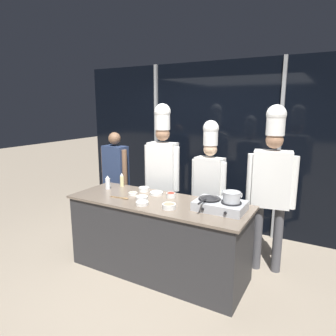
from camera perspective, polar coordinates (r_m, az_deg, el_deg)
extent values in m
plane|color=gray|center=(3.95, -1.89, -18.91)|extent=(24.00, 24.00, 0.00)
cube|color=black|center=(5.00, 8.42, 4.07)|extent=(4.97, 0.04, 2.70)
cube|color=gray|center=(5.42, -2.24, 4.79)|extent=(0.05, 0.05, 2.70)
cube|color=gray|center=(4.68, 20.36, 2.93)|extent=(0.05, 0.05, 2.70)
cube|color=#2D2D30|center=(3.74, -1.93, -13.10)|extent=(2.13, 0.75, 0.88)
cube|color=#756656|center=(3.57, -1.98, -6.47)|extent=(2.19, 0.79, 0.03)
cube|color=#B2B5BA|center=(3.29, 9.88, -7.08)|extent=(0.53, 0.36, 0.10)
cylinder|color=black|center=(3.32, 7.91, -5.89)|extent=(0.21, 0.21, 0.01)
cylinder|color=black|center=(3.17, 6.59, -7.77)|extent=(0.03, 0.01, 0.03)
cylinder|color=black|center=(3.24, 11.97, -6.47)|extent=(0.21, 0.21, 0.01)
cylinder|color=black|center=(3.09, 10.84, -8.44)|extent=(0.03, 0.01, 0.03)
cylinder|color=#232326|center=(3.31, 7.91, -5.72)|extent=(0.23, 0.23, 0.01)
cone|color=#232326|center=(3.31, 7.92, -5.47)|extent=(0.25, 0.25, 0.04)
cylinder|color=black|center=(3.12, 6.50, -6.35)|extent=(0.02, 0.19, 0.02)
cylinder|color=#B7BABF|center=(3.22, 12.02, -5.45)|extent=(0.18, 0.18, 0.11)
torus|color=#B7BABF|center=(3.21, 12.06, -4.52)|extent=(0.19, 0.19, 0.01)
torus|color=#B7BABF|center=(3.24, 10.30, -4.63)|extent=(0.01, 0.05, 0.05)
torus|color=#B7BABF|center=(3.19, 13.82, -5.09)|extent=(0.01, 0.05, 0.05)
cylinder|color=beige|center=(4.21, -8.76, -2.46)|extent=(0.05, 0.05, 0.15)
cone|color=white|center=(4.19, -8.80, -1.20)|extent=(0.05, 0.05, 0.04)
cylinder|color=white|center=(4.11, -11.40, -2.96)|extent=(0.06, 0.06, 0.15)
cone|color=white|center=(4.08, -11.45, -1.68)|extent=(0.05, 0.05, 0.04)
cylinder|color=white|center=(3.29, 0.20, -7.31)|extent=(0.15, 0.15, 0.05)
torus|color=white|center=(3.29, 0.20, -6.89)|extent=(0.15, 0.15, 0.01)
cylinder|color=#9E896B|center=(3.29, 0.20, -7.09)|extent=(0.12, 0.12, 0.03)
cylinder|color=white|center=(3.95, -4.61, -4.08)|extent=(0.14, 0.14, 0.05)
torus|color=white|center=(3.94, -4.61, -3.73)|extent=(0.14, 0.14, 0.01)
cylinder|color=#EAA893|center=(3.94, -4.61, -3.90)|extent=(0.11, 0.11, 0.03)
cylinder|color=white|center=(3.68, 0.57, -5.21)|extent=(0.11, 0.11, 0.05)
torus|color=white|center=(3.67, 0.57, -4.80)|extent=(0.11, 0.11, 0.01)
cylinder|color=#B22D1E|center=(3.68, 0.57, -5.00)|extent=(0.09, 0.09, 0.03)
cylinder|color=white|center=(3.59, -4.99, -5.77)|extent=(0.14, 0.14, 0.05)
torus|color=white|center=(3.58, -5.00, -5.42)|extent=(0.14, 0.14, 0.01)
cylinder|color=beige|center=(3.58, -5.00, -5.58)|extent=(0.12, 0.12, 0.03)
cylinder|color=white|center=(3.80, -2.21, -4.86)|extent=(0.16, 0.16, 0.03)
torus|color=white|center=(3.79, -2.21, -4.64)|extent=(0.17, 0.17, 0.01)
cylinder|color=silver|center=(3.79, -2.21, -4.73)|extent=(0.13, 0.13, 0.02)
cylinder|color=white|center=(3.43, -4.95, -6.74)|extent=(0.14, 0.14, 0.03)
torus|color=white|center=(3.42, -4.95, -6.46)|extent=(0.15, 0.15, 0.01)
cylinder|color=silver|center=(3.42, -4.95, -6.58)|extent=(0.12, 0.12, 0.02)
cylinder|color=white|center=(3.80, -6.69, -4.90)|extent=(0.11, 0.11, 0.03)
torus|color=white|center=(3.80, -6.70, -4.68)|extent=(0.11, 0.11, 0.01)
cylinder|color=#E0C689|center=(3.80, -6.70, -4.77)|extent=(0.09, 0.09, 0.02)
cube|color=olive|center=(3.73, -9.79, -5.50)|extent=(0.18, 0.03, 0.01)
ellipsoid|color=olive|center=(3.66, -8.11, -5.73)|extent=(0.09, 0.06, 0.02)
cylinder|color=#232326|center=(4.82, -8.74, -8.01)|extent=(0.10, 0.10, 0.78)
cylinder|color=#232326|center=(4.96, -10.58, -7.50)|extent=(0.10, 0.10, 0.78)
cube|color=navy|center=(4.70, -9.97, 0.36)|extent=(0.40, 0.23, 0.63)
cylinder|color=brown|center=(4.54, -8.25, -0.17)|extent=(0.08, 0.08, 0.58)
cylinder|color=brown|center=(4.83, -12.08, 0.42)|extent=(0.08, 0.08, 0.58)
sphere|color=brown|center=(4.64, -10.16, 5.58)|extent=(0.19, 0.19, 0.19)
cylinder|color=#232326|center=(4.40, 0.34, -9.46)|extent=(0.11, 0.11, 0.83)
cylinder|color=#232326|center=(4.50, -2.27, -9.01)|extent=(0.11, 0.11, 0.83)
cube|color=white|center=(4.24, -1.02, 0.32)|extent=(0.42, 0.24, 0.67)
cylinder|color=white|center=(4.12, 1.62, -0.21)|extent=(0.08, 0.08, 0.62)
cylinder|color=white|center=(4.31, -3.91, 0.32)|extent=(0.08, 0.08, 0.62)
sphere|color=#A87A5B|center=(4.17, -1.04, 6.54)|extent=(0.20, 0.20, 0.20)
cylinder|color=white|center=(4.15, -1.05, 8.97)|extent=(0.21, 0.21, 0.24)
sphere|color=white|center=(4.15, -1.06, 10.65)|extent=(0.23, 0.23, 0.23)
cylinder|color=#4C4C51|center=(4.17, 8.91, -11.50)|extent=(0.10, 0.10, 0.75)
cylinder|color=#4C4C51|center=(4.25, 6.36, -10.97)|extent=(0.10, 0.10, 0.75)
cube|color=white|center=(3.99, 7.89, -2.29)|extent=(0.38, 0.22, 0.60)
cylinder|color=white|center=(3.89, 10.46, -2.96)|extent=(0.07, 0.07, 0.56)
cylinder|color=white|center=(4.06, 5.05, -2.17)|extent=(0.07, 0.07, 0.56)
sphere|color=beige|center=(3.91, 8.06, 3.59)|extent=(0.18, 0.18, 0.18)
cylinder|color=white|center=(3.90, 8.12, 5.90)|extent=(0.19, 0.19, 0.22)
sphere|color=white|center=(3.89, 8.17, 7.51)|extent=(0.20, 0.20, 0.20)
cylinder|color=#4C4C51|center=(3.97, 20.14, -12.70)|extent=(0.11, 0.11, 0.83)
cylinder|color=#4C4C51|center=(3.97, 16.65, -12.45)|extent=(0.11, 0.11, 0.83)
cube|color=white|center=(3.73, 19.14, -1.99)|extent=(0.46, 0.29, 0.67)
cylinder|color=white|center=(3.71, 22.83, -2.61)|extent=(0.09, 0.09, 0.62)
cylinder|color=white|center=(3.71, 15.40, -2.09)|extent=(0.09, 0.09, 0.62)
sphere|color=#A87A5B|center=(3.65, 19.63, 5.02)|extent=(0.20, 0.20, 0.20)
cylinder|color=white|center=(3.64, 19.82, 7.71)|extent=(0.21, 0.21, 0.24)
sphere|color=white|center=(3.63, 19.95, 9.56)|extent=(0.22, 0.22, 0.22)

